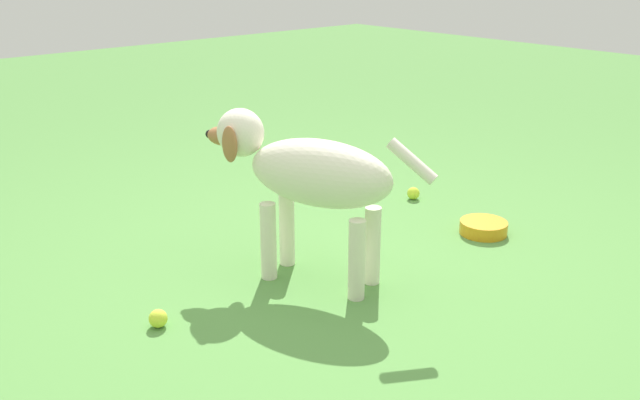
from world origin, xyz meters
TOP-DOWN VIEW (x-y plane):
  - ground at (0.00, 0.00)m, footprint 14.00×14.00m
  - dog at (0.01, -0.16)m, footprint 0.46×0.93m
  - tennis_ball_0 at (0.66, -0.21)m, footprint 0.07×0.07m
  - tennis_ball_1 at (-1.01, -0.49)m, footprint 0.07×0.07m
  - water_bowl at (-0.90, 0.04)m, footprint 0.22×0.22m

SIDE VIEW (x-z plane):
  - ground at x=0.00m, z-range 0.00..0.00m
  - water_bowl at x=-0.90m, z-range 0.00..0.06m
  - tennis_ball_0 at x=0.66m, z-range 0.00..0.07m
  - tennis_ball_1 at x=-1.01m, z-range 0.00..0.07m
  - dog at x=0.01m, z-range 0.11..0.77m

